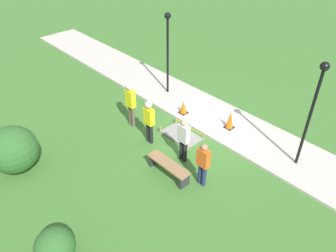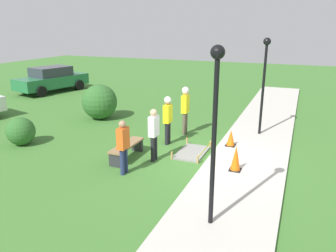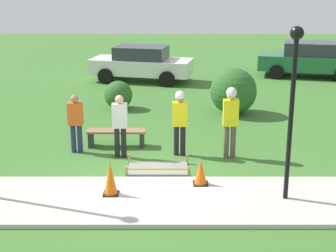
{
  "view_description": "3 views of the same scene",
  "coord_description": "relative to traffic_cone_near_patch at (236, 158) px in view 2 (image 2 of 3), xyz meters",
  "views": [
    {
      "loc": [
        -6.71,
        8.02,
        7.71
      ],
      "look_at": [
        0.19,
        1.55,
        0.98
      ],
      "focal_mm": 35.0,
      "sensor_mm": 36.0,
      "label": 1
    },
    {
      "loc": [
        -9.61,
        -2.55,
        4.2
      ],
      "look_at": [
        0.88,
        1.78,
        0.71
      ],
      "focal_mm": 35.0,
      "sensor_mm": 36.0,
      "label": 2
    },
    {
      "loc": [
        0.61,
        -11.41,
        4.81
      ],
      "look_at": [
        0.58,
        1.38,
        0.95
      ],
      "focal_mm": 55.0,
      "sensor_mm": 36.0,
      "label": 3
    }
  ],
  "objects": [
    {
      "name": "parked_car_green",
      "position": [
        7.91,
        13.67,
        0.36
      ],
      "size": [
        4.96,
        2.84,
        1.64
      ],
      "rotation": [
        0.0,
        0.0,
        -0.23
      ],
      "color": "#236B3D",
      "rests_on": "ground_plane"
    },
    {
      "name": "ground_plane",
      "position": [
        0.65,
        1.0,
        -0.48
      ],
      "size": [
        60.0,
        60.0,
        0.0
      ],
      "primitive_type": "plane",
      "color": "#3D702D"
    },
    {
      "name": "lamppost_far",
      "position": [
        -2.89,
        -0.04,
        2.1
      ],
      "size": [
        0.28,
        0.28,
        3.76
      ],
      "color": "black",
      "rests_on": "sidewalk"
    },
    {
      "name": "shrub_rounded_near",
      "position": [
        -0.55,
        7.73,
        0.04
      ],
      "size": [
        1.03,
        1.03,
        1.03
      ],
      "color": "#2D6028",
      "rests_on": "ground_plane"
    },
    {
      "name": "traffic_cone_far_patch",
      "position": [
        2.01,
        0.57,
        -0.09
      ],
      "size": [
        0.34,
        0.34,
        0.58
      ],
      "color": "black",
      "rests_on": "sidewalk"
    },
    {
      "name": "bystander_in_orange_shirt",
      "position": [
        -1.26,
        3.03,
        0.44
      ],
      "size": [
        0.4,
        0.22,
        1.63
      ],
      "color": "navy",
      "rests_on": "ground_plane"
    },
    {
      "name": "lamppost_near",
      "position": [
        3.8,
        -0.2,
        2.05
      ],
      "size": [
        0.28,
        0.28,
        3.68
      ],
      "color": "black",
      "rests_on": "sidewalk"
    },
    {
      "name": "shrub_rounded_mid",
      "position": [
        3.53,
        7.04,
        0.34
      ],
      "size": [
        1.62,
        1.62,
        1.62
      ],
      "color": "#2D6028",
      "rests_on": "ground_plane"
    },
    {
      "name": "park_bench",
      "position": [
        -0.21,
        3.52,
        -0.13
      ],
      "size": [
        1.66,
        0.44,
        0.49
      ],
      "color": "#2D2D33",
      "rests_on": "ground_plane"
    },
    {
      "name": "bystander_in_gray_shirt",
      "position": [
        -0.02,
        2.63,
        0.5
      ],
      "size": [
        0.4,
        0.22,
        1.71
      ],
      "color": "black",
      "rests_on": "ground_plane"
    },
    {
      "name": "worker_supervisor",
      "position": [
        1.57,
        2.81,
        0.59
      ],
      "size": [
        0.4,
        0.26,
        1.79
      ],
      "color": "black",
      "rests_on": "ground_plane"
    },
    {
      "name": "sidewalk",
      "position": [
        0.65,
        -0.21,
        -0.43
      ],
      "size": [
        28.0,
        2.43,
        0.1
      ],
      "color": "#BCB7AD",
      "rests_on": "ground_plane"
    },
    {
      "name": "wet_concrete_patch",
      "position": [
        1.0,
        1.68,
        -0.44
      ],
      "size": [
        1.56,
        0.94,
        0.27
      ],
      "color": "gray",
      "rests_on": "ground_plane"
    },
    {
      "name": "traffic_cone_near_patch",
      "position": [
        0.0,
        0.0,
        0.0
      ],
      "size": [
        0.34,
        0.34,
        0.76
      ],
      "color": "black",
      "rests_on": "sidewalk"
    },
    {
      "name": "worker_assistant",
      "position": [
        2.91,
        2.61,
        0.7
      ],
      "size": [
        0.4,
        0.28,
        1.93
      ],
      "color": "brown",
      "rests_on": "ground_plane"
    }
  ]
}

